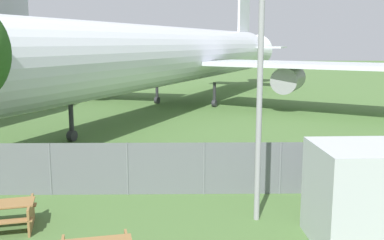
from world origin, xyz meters
TOP-DOWN VIEW (x-y plane):
  - perimeter_fence at (0.00, 11.14)m, footprint 56.07×0.07m
  - airplane at (1.33, 31.35)m, footprint 37.69×45.66m
  - light_mast at (3.96, 8.94)m, footprint 0.44×0.44m

SIDE VIEW (x-z plane):
  - perimeter_fence at x=0.00m, z-range 0.00..1.76m
  - airplane at x=1.33m, z-range -2.24..10.23m
  - light_mast at x=3.96m, z-range 0.83..7.71m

